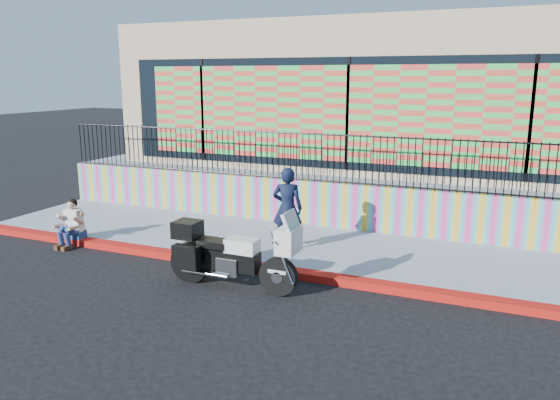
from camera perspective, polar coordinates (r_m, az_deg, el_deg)
The scene contains 10 objects.
ground at distance 10.69m, azimuth 0.36°, elevation -7.87°, with size 90.00×90.00×0.00m, color black.
red_curb at distance 10.66m, azimuth 0.37°, elevation -7.49°, with size 16.00×0.30×0.15m, color #AE110C.
sidewalk at distance 12.12m, azimuth 3.41°, elevation -5.00°, with size 16.00×3.00×0.15m, color #888EA4.
mural_wall at distance 13.42m, azimuth 5.78°, elevation -0.52°, with size 16.00×0.20×1.10m, color #D8398C.
metal_fence at distance 13.20m, azimuth 5.89°, elevation 4.34°, with size 15.80×0.04×1.20m, color black, non-canonical shape.
elevated_platform at distance 18.27m, azimuth 10.62°, elevation 2.63°, with size 16.00×10.00×1.25m, color #888EA4.
storefront_building at distance 17.79m, azimuth 10.81°, elevation 10.86°, with size 14.00×8.06×4.00m.
police_motorcycle at distance 9.94m, azimuth -5.19°, elevation -5.57°, with size 2.49×0.82×1.55m.
police_officer at distance 11.60m, azimuth 0.78°, elevation -0.87°, with size 0.64×0.42×1.77m, color black.
seated_man at distance 13.20m, azimuth -21.09°, elevation -2.68°, with size 0.54×0.71×1.06m.
Camera 1 is at (3.89, -9.22, 3.76)m, focal length 35.00 mm.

